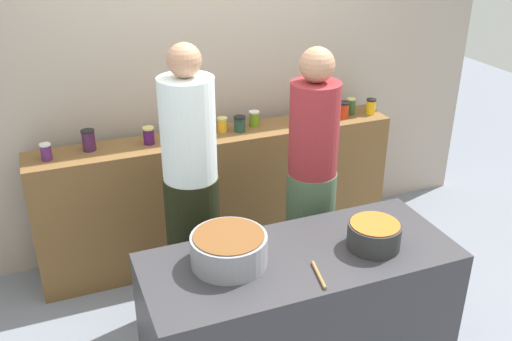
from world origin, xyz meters
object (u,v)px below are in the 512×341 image
(preserve_jar_2, at_px, (149,136))
(cook_in_cap, at_px, (311,193))
(wooden_spoon, at_px, (319,275))
(preserve_jar_9, at_px, (343,110))
(preserve_jar_5, at_px, (240,124))
(preserve_jar_7, at_px, (301,119))
(cook_with_tongs, at_px, (192,203))
(preserve_jar_3, at_px, (204,123))
(preserve_jar_8, at_px, (310,113))
(preserve_jar_10, at_px, (351,106))
(cooking_pot_center, at_px, (374,235))
(preserve_jar_11, at_px, (371,106))
(preserve_jar_6, at_px, (254,118))
(cooking_pot_left, at_px, (229,249))
(preserve_jar_1, at_px, (89,140))
(preserve_jar_0, at_px, (46,152))
(preserve_jar_4, at_px, (222,124))

(preserve_jar_2, relative_size, cook_in_cap, 0.07)
(preserve_jar_2, xyz_separation_m, wooden_spoon, (0.50, -1.61, -0.22))
(preserve_jar_2, distance_m, preserve_jar_9, 1.51)
(preserve_jar_5, distance_m, wooden_spoon, 1.62)
(preserve_jar_7, relative_size, wooden_spoon, 0.45)
(preserve_jar_5, distance_m, cook_with_tongs, 0.87)
(preserve_jar_3, relative_size, preserve_jar_5, 1.23)
(preserve_jar_8, relative_size, cook_with_tongs, 0.07)
(preserve_jar_10, height_order, cooking_pot_center, preserve_jar_10)
(preserve_jar_11, bearing_deg, cooking_pot_center, -120.91)
(wooden_spoon, bearing_deg, preserve_jar_7, 67.75)
(preserve_jar_6, xyz_separation_m, preserve_jar_7, (0.33, -0.12, -0.01))
(preserve_jar_11, distance_m, cooking_pot_left, 2.10)
(cooking_pot_center, xyz_separation_m, cook_with_tongs, (-0.78, 0.83, -0.07))
(preserve_jar_6, xyz_separation_m, preserve_jar_11, (0.95, -0.09, 0.00))
(preserve_jar_8, xyz_separation_m, cooking_pot_left, (-1.12, -1.33, -0.15))
(preserve_jar_2, distance_m, preserve_jar_8, 1.24)
(preserve_jar_9, height_order, cook_in_cap, cook_in_cap)
(preserve_jar_5, bearing_deg, preserve_jar_6, 25.19)
(preserve_jar_8, xyz_separation_m, preserve_jar_11, (0.52, -0.03, -0.00))
(preserve_jar_1, distance_m, cook_in_cap, 1.53)
(preserve_jar_0, relative_size, preserve_jar_8, 0.92)
(preserve_jar_5, distance_m, preserve_jar_6, 0.16)
(preserve_jar_9, bearing_deg, preserve_jar_2, 178.44)
(preserve_jar_1, height_order, cooking_pot_center, preserve_jar_1)
(preserve_jar_1, relative_size, preserve_jar_4, 1.38)
(preserve_jar_5, height_order, preserve_jar_8, preserve_jar_8)
(preserve_jar_11, xyz_separation_m, cook_in_cap, (-0.88, -0.72, -0.25))
(preserve_jar_4, xyz_separation_m, preserve_jar_5, (0.12, -0.05, 0.00))
(preserve_jar_7, xyz_separation_m, cook_with_tongs, (-1.02, -0.58, -0.21))
(wooden_spoon, bearing_deg, preserve_jar_6, 79.63)
(preserve_jar_0, distance_m, preserve_jar_4, 1.23)
(preserve_jar_3, distance_m, preserve_jar_10, 1.20)
(preserve_jar_5, xyz_separation_m, preserve_jar_8, (0.58, 0.00, 0.00))
(preserve_jar_6, relative_size, cook_with_tongs, 0.06)
(preserve_jar_5, bearing_deg, preserve_jar_3, 164.60)
(preserve_jar_10, relative_size, preserve_jar_11, 1.05)
(preserve_jar_1, distance_m, wooden_spoon, 1.89)
(preserve_jar_3, relative_size, preserve_jar_7, 1.42)
(cooking_pot_left, bearing_deg, preserve_jar_3, 78.01)
(preserve_jar_3, xyz_separation_m, cooking_pot_center, (0.48, -1.53, -0.17))
(preserve_jar_3, xyz_separation_m, preserve_jar_10, (1.19, -0.04, -0.01))
(preserve_jar_4, bearing_deg, preserve_jar_9, -4.53)
(preserve_jar_3, height_order, cook_in_cap, cook_in_cap)
(preserve_jar_9, bearing_deg, cook_in_cap, -131.10)
(preserve_jar_3, height_order, cooking_pot_left, preserve_jar_3)
(preserve_jar_5, bearing_deg, cooking_pot_left, -112.38)
(preserve_jar_9, relative_size, wooden_spoon, 0.58)
(cooking_pot_center, height_order, cook_with_tongs, cook_with_tongs)
(cook_in_cap, bearing_deg, preserve_jar_5, 106.16)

